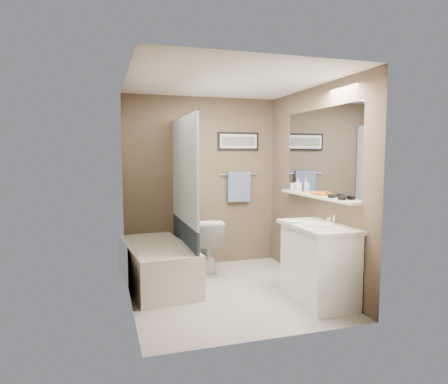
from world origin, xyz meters
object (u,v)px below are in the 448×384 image
object	(u,v)px
hair_brush_front	(319,194)
soap_bottle	(298,185)
vanity	(318,265)
hair_brush_back	(316,193)
toilet	(206,245)
candle_bowl_near	(342,198)
bathtub	(157,265)
glass_jar	(293,187)
candle_bowl_far	(332,196)

from	to	relation	value
hair_brush_front	soap_bottle	xyz separation A→B (m)	(0.00, 0.52, 0.06)
vanity	hair_brush_back	xyz separation A→B (m)	(0.19, 0.40, 0.74)
toilet	hair_brush_back	size ratio (longest dim) A/B	3.35
soap_bottle	hair_brush_back	bearing A→B (deg)	-90.00
candle_bowl_near	soap_bottle	size ratio (longest dim) A/B	0.53
toilet	soap_bottle	world-z (taller)	soap_bottle
bathtub	vanity	xyz separation A→B (m)	(1.60, -1.04, 0.15)
vanity	hair_brush_front	size ratio (longest dim) A/B	4.09
toilet	glass_jar	bearing A→B (deg)	164.55
hair_brush_back	vanity	bearing A→B (deg)	-114.70
hair_brush_front	glass_jar	size ratio (longest dim) A/B	2.20
hair_brush_front	candle_bowl_far	bearing A→B (deg)	-90.00
candle_bowl_near	hair_brush_back	xyz separation A→B (m)	(0.00, 0.53, 0.00)
candle_bowl_far	hair_brush_front	xyz separation A→B (m)	(0.00, 0.27, 0.00)
candle_bowl_near	soap_bottle	world-z (taller)	soap_bottle
hair_brush_front	glass_jar	bearing A→B (deg)	90.00
candle_bowl_near	bathtub	bearing A→B (deg)	146.71
candle_bowl_far	bathtub	bearing A→B (deg)	151.28
glass_jar	candle_bowl_near	bearing A→B (deg)	-90.00
candle_bowl_far	candle_bowl_near	bearing A→B (deg)	-90.00
hair_brush_front	bathtub	bearing A→B (deg)	158.47
bathtub	candle_bowl_far	bearing A→B (deg)	-34.66
soap_bottle	hair_brush_front	bearing A→B (deg)	-90.00
bathtub	candle_bowl_near	distance (m)	2.31
toilet	soap_bottle	bearing A→B (deg)	158.90
bathtub	hair_brush_front	world-z (taller)	hair_brush_front
vanity	soap_bottle	xyz separation A→B (m)	(0.19, 0.86, 0.80)
vanity	hair_brush_front	xyz separation A→B (m)	(0.19, 0.34, 0.74)
candle_bowl_far	glass_jar	bearing A→B (deg)	90.00
candle_bowl_far	hair_brush_back	distance (m)	0.34
bathtub	glass_jar	distance (m)	2.01
toilet	candle_bowl_near	distance (m)	2.03
hair_brush_front	hair_brush_back	size ratio (longest dim) A/B	1.00
bathtub	soap_bottle	world-z (taller)	soap_bottle
toilet	hair_brush_front	size ratio (longest dim) A/B	3.35
vanity	candle_bowl_far	bearing A→B (deg)	21.19
soap_bottle	bathtub	bearing A→B (deg)	174.11
hair_brush_front	soap_bottle	size ratio (longest dim) A/B	1.30
bathtub	hair_brush_back	xyz separation A→B (m)	(1.79, -0.64, 0.89)
candle_bowl_near	soap_bottle	xyz separation A→B (m)	(0.00, 0.99, 0.06)
vanity	soap_bottle	bearing A→B (deg)	80.03
bathtub	candle_bowl_near	world-z (taller)	candle_bowl_near
hair_brush_back	soap_bottle	distance (m)	0.46
toilet	vanity	xyz separation A→B (m)	(0.90, -1.40, 0.03)
toilet	hair_brush_back	xyz separation A→B (m)	(1.08, -1.00, 0.77)
bathtub	hair_brush_back	bearing A→B (deg)	-25.64
bathtub	soap_bottle	distance (m)	2.03
vanity	candle_bowl_near	xyz separation A→B (m)	(0.19, -0.13, 0.73)
bathtub	soap_bottle	xyz separation A→B (m)	(1.79, -0.18, 0.95)
toilet	candle_bowl_far	world-z (taller)	candle_bowl_far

